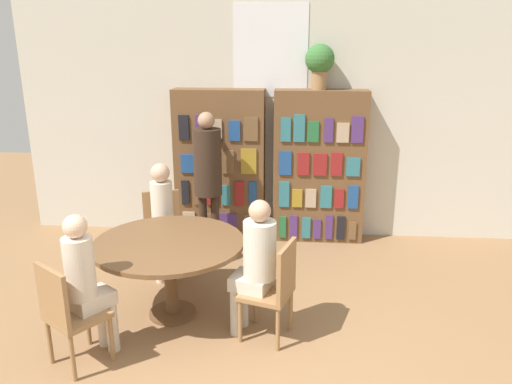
# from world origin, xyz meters

# --- Properties ---
(wall_back) EXTENTS (6.40, 0.07, 3.00)m
(wall_back) POSITION_xyz_m (0.00, 3.58, 1.51)
(wall_back) COLOR beige
(wall_back) RESTS_ON ground_plane
(bookshelf_left) EXTENTS (1.13, 0.34, 1.91)m
(bookshelf_left) POSITION_xyz_m (-0.63, 3.39, 0.95)
(bookshelf_left) COLOR brown
(bookshelf_left) RESTS_ON ground_plane
(bookshelf_right) EXTENTS (1.13, 0.34, 1.91)m
(bookshelf_right) POSITION_xyz_m (0.63, 3.39, 0.95)
(bookshelf_right) COLOR brown
(bookshelf_right) RESTS_ON ground_plane
(flower_vase) EXTENTS (0.35, 0.35, 0.53)m
(flower_vase) POSITION_xyz_m (0.59, 3.40, 2.23)
(flower_vase) COLOR #997047
(flower_vase) RESTS_ON bookshelf_right
(reading_table) EXTENTS (1.37, 1.37, 0.74)m
(reading_table) POSITION_xyz_m (-0.80, 1.38, 0.64)
(reading_table) COLOR brown
(reading_table) RESTS_ON ground_plane
(chair_near_camera) EXTENTS (0.56, 0.56, 0.89)m
(chair_near_camera) POSITION_xyz_m (-1.39, 0.55, 0.49)
(chair_near_camera) COLOR olive
(chair_near_camera) RESTS_ON ground_plane
(chair_left_side) EXTENTS (0.51, 0.51, 0.89)m
(chair_left_side) POSITION_xyz_m (-1.12, 2.35, 0.49)
(chair_left_side) COLOR olive
(chair_left_side) RESTS_ON ground_plane
(chair_far_side) EXTENTS (0.50, 0.50, 0.89)m
(chair_far_side) POSITION_xyz_m (0.18, 1.07, 0.49)
(chair_far_side) COLOR olive
(chair_far_side) RESTS_ON ground_plane
(seated_reader_left) EXTENTS (0.32, 0.38, 1.25)m
(seated_reader_left) POSITION_xyz_m (-1.06, 2.17, 0.71)
(seated_reader_left) COLOR beige
(seated_reader_left) RESTS_ON ground_plane
(seated_reader_right) EXTENTS (0.41, 0.36, 1.24)m
(seated_reader_right) POSITION_xyz_m (0.01, 1.12, 0.71)
(seated_reader_right) COLOR beige
(seated_reader_right) RESTS_ON ground_plane
(seated_reader_back) EXTENTS (0.37, 0.39, 1.24)m
(seated_reader_back) POSITION_xyz_m (-1.28, 0.70, 0.69)
(seated_reader_back) COLOR beige
(seated_reader_back) RESTS_ON ground_plane
(librarian_standing) EXTENTS (0.33, 0.60, 1.70)m
(librarian_standing) POSITION_xyz_m (-0.69, 2.89, 1.05)
(librarian_standing) COLOR #332319
(librarian_standing) RESTS_ON ground_plane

